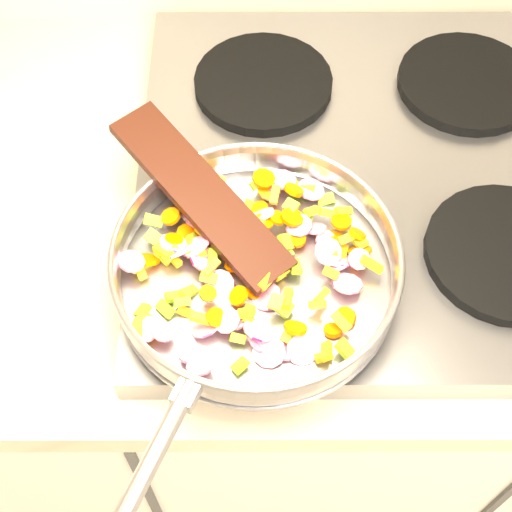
{
  "coord_description": "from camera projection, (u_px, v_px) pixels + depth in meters",
  "views": [
    {
      "loc": [
        -0.85,
        1.07,
        1.64
      ],
      "look_at": [
        -0.85,
        1.49,
        1.0
      ],
      "focal_mm": 50.0,
      "sensor_mm": 36.0,
      "label": 1
    }
  ],
  "objects": [
    {
      "name": "vegetable_heap",
      "position": [
        252.0,
        257.0,
        0.79
      ],
      "size": [
        0.3,
        0.28,
        0.04
      ],
      "color": "#85B01D",
      "rests_on": "saute_pan"
    },
    {
      "name": "saute_pan",
      "position": [
        255.0,
        266.0,
        0.77
      ],
      "size": [
        0.35,
        0.5,
        0.05
      ],
      "rotation": [
        0.0,
        0.0,
        -0.41
      ],
      "color": "#9E9EA5",
      "rests_on": "grate_fl"
    },
    {
      "name": "grate_fr",
      "position": [
        507.0,
        253.0,
        0.82
      ],
      "size": [
        0.19,
        0.19,
        0.02
      ],
      "primitive_type": "cylinder",
      "color": "black",
      "rests_on": "cooktop"
    },
    {
      "name": "wooden_spatula",
      "position": [
        201.0,
        194.0,
        0.8
      ],
      "size": [
        0.22,
        0.23,
        0.06
      ],
      "primitive_type": "cube",
      "rotation": [
        0.0,
        -0.19,
        2.29
      ],
      "color": "black",
      "rests_on": "saute_pan"
    },
    {
      "name": "grate_br",
      "position": [
        467.0,
        83.0,
        0.98
      ],
      "size": [
        0.19,
        0.19,
        0.02
      ],
      "primitive_type": "cylinder",
      "color": "black",
      "rests_on": "cooktop"
    },
    {
      "name": "cooktop",
      "position": [
        372.0,
        175.0,
        0.92
      ],
      "size": [
        0.6,
        0.6,
        0.04
      ],
      "primitive_type": "cube",
      "color": "#939399",
      "rests_on": "counter_top"
    },
    {
      "name": "grate_bl",
      "position": [
        263.0,
        83.0,
        0.98
      ],
      "size": [
        0.19,
        0.19,
        0.02
      ],
      "primitive_type": "cylinder",
      "color": "black",
      "rests_on": "cooktop"
    },
    {
      "name": "grate_fl",
      "position": [
        265.0,
        253.0,
        0.82
      ],
      "size": [
        0.19,
        0.19,
        0.02
      ],
      "primitive_type": "cylinder",
      "color": "black",
      "rests_on": "cooktop"
    }
  ]
}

